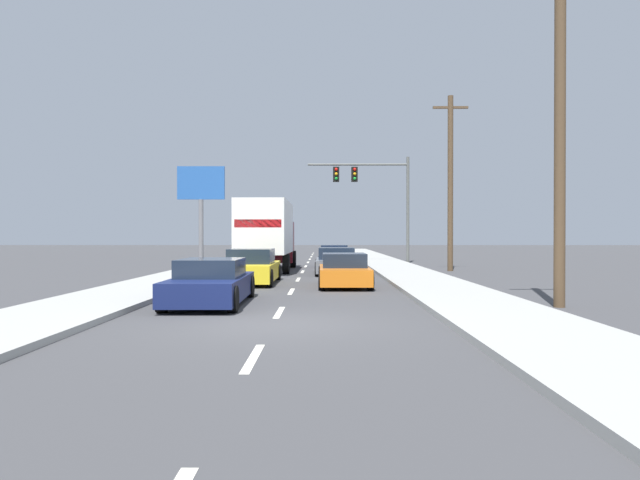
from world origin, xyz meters
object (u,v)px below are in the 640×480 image
traffic_signal_mast (367,184)px  utility_pole_near (560,113)px  car_navy (211,283)px  car_orange (344,271)px  car_blue (334,257)px  roadside_billboard (201,194)px  box_truck (268,232)px  car_gray (336,262)px  car_yellow (252,268)px  utility_pole_mid (450,181)px

traffic_signal_mast → utility_pole_near: bearing=-82.2°
car_navy → car_orange: size_ratio=1.11×
car_blue → roadside_billboard: roadside_billboard is taller
car_orange → box_truck: bearing=112.5°
car_navy → car_gray: (3.60, 11.91, 0.00)m
car_gray → car_orange: size_ratio=1.15×
car_navy → traffic_signal_mast: bearing=75.2°
box_truck → car_blue: box_truck is taller
car_blue → traffic_signal_mast: size_ratio=0.63×
car_yellow → utility_pole_mid: size_ratio=0.49×
roadside_billboard → car_blue: bearing=-44.2°
box_truck → traffic_signal_mast: (5.72, 8.30, 3.17)m
car_blue → car_yellow: bearing=-105.8°
car_navy → car_blue: (3.62, 18.37, 0.02)m
car_gray → traffic_signal_mast: bearing=77.7°
car_orange → car_yellow: bearing=160.4°
car_navy → utility_pole_mid: utility_pole_mid is taller
traffic_signal_mast → roadside_billboard: roadside_billboard is taller
utility_pole_near → car_orange: bearing=131.9°
box_truck → utility_pole_mid: size_ratio=0.91×
utility_pole_near → traffic_signal_mast: bearing=97.8°
car_yellow → car_navy: size_ratio=0.98×
traffic_signal_mast → car_navy: bearing=-104.8°
box_truck → car_blue: (3.49, 4.45, -1.44)m
car_yellow → car_blue: bearing=74.2°
car_navy → roadside_billboard: bearing=102.7°
car_yellow → car_navy: 6.48m
car_gray → car_yellow: bearing=-121.6°
roadside_billboard → car_orange: bearing=-66.2°
car_orange → utility_pole_mid: bearing=56.6°
traffic_signal_mast → utility_pole_mid: (3.63, -8.24, -0.57)m
car_navy → utility_pole_mid: (9.49, 13.99, 4.07)m
roadside_billboard → utility_pole_mid: bearing=-41.6°
car_blue → utility_pole_near: (5.37, -18.99, 4.35)m
box_truck → roadside_billboard: bearing=114.6°
car_gray → car_blue: bearing=89.8°
box_truck → utility_pole_near: (8.86, -14.55, 2.91)m
car_blue → utility_pole_near: size_ratio=0.46×
car_orange → traffic_signal_mast: bearing=82.9°
car_yellow → car_gray: 6.38m
box_truck → car_navy: (-0.13, -13.92, -1.47)m
car_yellow → car_orange: 3.69m
car_orange → roadside_billboard: size_ratio=0.57×
traffic_signal_mast → roadside_billboard: 13.51m
box_truck → utility_pole_near: utility_pole_near is taller
car_yellow → box_truck: bearing=91.0°
car_blue → roadside_billboard: (-9.96, 9.68, 4.38)m
utility_pole_near → car_gray: bearing=113.3°
car_navy → car_gray: car_gray is taller
box_truck → car_yellow: box_truck is taller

